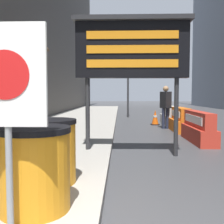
{
  "coord_description": "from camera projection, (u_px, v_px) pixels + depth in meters",
  "views": [
    {
      "loc": [
        0.21,
        -2.09,
        1.38
      ],
      "look_at": [
        -0.05,
        6.4,
        0.84
      ],
      "focal_mm": 42.0,
      "sensor_mm": 36.0,
      "label": 1
    }
  ],
  "objects": [
    {
      "name": "pedestrian_worker",
      "position": [
        166.0,
        103.0,
        10.83
      ],
      "size": [
        0.43,
        0.54,
        1.77
      ],
      "rotation": [
        0.0,
        0.0,
        5.1
      ],
      "color": "#23283D",
      "rests_on": "ground_plane"
    },
    {
      "name": "traffic_cone_mid",
      "position": [
        165.0,
        114.0,
        15.64
      ],
      "size": [
        0.32,
        0.32,
        0.57
      ],
      "color": "black",
      "rests_on": "ground_plane"
    },
    {
      "name": "bare_tree",
      "position": [
        25.0,
        82.0,
        10.14
      ],
      "size": [
        1.67,
        1.74,
        3.48
      ],
      "color": "#4C3D2D",
      "rests_on": "sidewalk_left"
    },
    {
      "name": "barrel_drum_middle",
      "position": [
        49.0,
        151.0,
        3.71
      ],
      "size": [
        0.78,
        0.78,
        0.9
      ],
      "color": "orange",
      "rests_on": "sidewalk_left"
    },
    {
      "name": "barrel_drum_foreground",
      "position": [
        35.0,
        168.0,
        2.83
      ],
      "size": [
        0.78,
        0.78,
        0.9
      ],
      "color": "orange",
      "rests_on": "sidewalk_left"
    },
    {
      "name": "warning_sign",
      "position": [
        6.0,
        88.0,
        2.27
      ],
      "size": [
        0.71,
        0.08,
        1.87
      ],
      "color": "gray",
      "rests_on": "sidewalk_left"
    },
    {
      "name": "traffic_cone_near",
      "position": [
        155.0,
        118.0,
        12.25
      ],
      "size": [
        0.39,
        0.39,
        0.7
      ],
      "color": "black",
      "rests_on": "ground_plane"
    },
    {
      "name": "message_board",
      "position": [
        132.0,
        50.0,
        5.86
      ],
      "size": [
        2.64,
        0.36,
        3.12
      ],
      "color": "#28282B",
      "rests_on": "ground_plane"
    },
    {
      "name": "jersey_barrier_white",
      "position": [
        169.0,
        116.0,
        12.42
      ],
      "size": [
        0.51,
        2.15,
        0.89
      ],
      "color": "silver",
      "rests_on": "ground_plane"
    },
    {
      "name": "traffic_light_near_curb",
      "position": [
        128.0,
        69.0,
        16.27
      ],
      "size": [
        0.28,
        0.44,
        4.17
      ],
      "color": "#2D2D30",
      "rests_on": "ground_plane"
    },
    {
      "name": "jersey_barrier_red_striped",
      "position": [
        198.0,
        129.0,
        7.75
      ],
      "size": [
        0.51,
        2.14,
        0.91
      ],
      "color": "red",
      "rests_on": "ground_plane"
    },
    {
      "name": "jersey_barrier_orange_near",
      "position": [
        181.0,
        121.0,
        10.01
      ],
      "size": [
        0.63,
        1.67,
        0.91
      ],
      "color": "orange",
      "rests_on": "ground_plane"
    }
  ]
}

